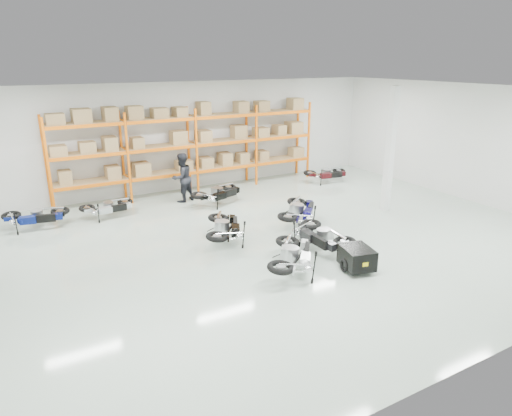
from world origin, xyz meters
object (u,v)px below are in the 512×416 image
moto_blue_centre (300,207)px  moto_back_b (108,204)px  moto_touring_right (320,231)px  person_back (182,178)px  trailer (357,258)px  moto_back_a (35,213)px  moto_back_d (327,171)px  moto_back_c (218,190)px  moto_silver_left (294,251)px  moto_black_far_left (225,223)px

moto_blue_centre → moto_back_b: (-5.52, 3.92, -0.13)m
moto_touring_right → person_back: size_ratio=1.01×
trailer → moto_back_a: bearing=146.5°
moto_back_b → trailer: bearing=-151.3°
trailer → moto_blue_centre: bearing=92.4°
moto_touring_right → moto_back_d: moto_touring_right is taller
moto_blue_centre → moto_back_c: bearing=-22.9°
moto_silver_left → moto_back_c: size_ratio=1.08×
moto_back_c → moto_back_d: size_ratio=1.07×
trailer → moto_back_d: moto_back_d is taller
moto_back_c → moto_back_d: moto_back_c is taller
moto_silver_left → person_back: (-0.27, 7.40, 0.35)m
moto_back_b → moto_black_far_left: bearing=-150.6°
moto_black_far_left → moto_back_c: moto_black_far_left is taller
moto_blue_centre → moto_back_b: moto_blue_centre is taller
moto_blue_centre → moto_black_far_left: moto_blue_centre is taller
moto_touring_right → person_back: person_back is taller
moto_blue_centre → moto_back_a: 8.81m
moto_silver_left → moto_back_c: (0.81, 6.39, -0.05)m
moto_back_c → person_back: 1.53m
moto_blue_centre → moto_back_d: bearing=-92.8°
moto_black_far_left → moto_back_c: size_ratio=1.05×
moto_back_b → moto_touring_right: bearing=-145.0°
moto_back_d → moto_back_a: bearing=102.2°
moto_black_far_left → trailer: (2.14, -3.54, -0.22)m
moto_back_c → moto_silver_left: bearing=154.5°
trailer → moto_back_d: bearing=70.8°
moto_back_a → person_back: 5.38m
moto_back_d → person_back: person_back is taller
moto_black_far_left → trailer: bearing=147.3°
person_back → trailer: bearing=81.7°
moto_blue_centre → moto_silver_left: bearing=97.1°
moto_back_b → moto_back_d: (9.72, 0.00, 0.04)m
moto_silver_left → moto_blue_centre: bearing=-87.9°
moto_back_b → moto_back_d: 9.72m
moto_silver_left → moto_back_b: 7.63m
moto_black_far_left → moto_back_c: bearing=-85.7°
moto_back_c → moto_black_far_left: bearing=139.9°
moto_black_far_left → moto_back_a: (-4.98, 4.15, -0.05)m
moto_blue_centre → person_back: bearing=-16.2°
moto_black_far_left → moto_touring_right: (2.14, -1.94, -0.00)m
moto_back_a → moto_silver_left: bearing=-128.8°
moto_touring_right → person_back: bearing=105.6°
moto_silver_left → moto_back_a: size_ratio=1.12×
moto_silver_left → moto_back_d: moto_silver_left is taller
moto_back_d → moto_black_far_left: bearing=132.4°
moto_silver_left → person_back: 7.42m
moto_back_c → moto_touring_right: bearing=168.9°
moto_blue_centre → moto_back_d: moto_blue_centre is taller
moto_silver_left → trailer: moto_silver_left is taller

